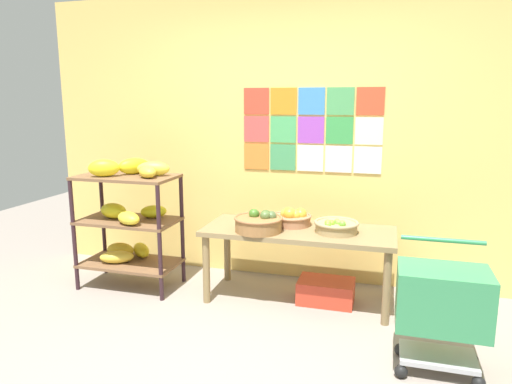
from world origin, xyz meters
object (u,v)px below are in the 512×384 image
at_px(banana_shelf_unit, 129,215).
at_px(shopping_cart, 442,303).
at_px(fruit_basket_centre, 259,222).
at_px(produce_crate_under_table, 326,291).
at_px(fruit_basket_back_left, 336,226).
at_px(display_table, 299,237).
at_px(fruit_basket_left, 292,218).

height_order(banana_shelf_unit, shopping_cart, banana_shelf_unit).
relative_size(fruit_basket_centre, produce_crate_under_table, 0.87).
bearing_deg(banana_shelf_unit, fruit_basket_back_left, 2.26).
distance_m(banana_shelf_unit, fruit_basket_back_left, 1.83).
bearing_deg(fruit_basket_centre, produce_crate_under_table, 17.58).
bearing_deg(produce_crate_under_table, shopping_cart, -45.88).
xyz_separation_m(display_table, fruit_basket_left, (-0.08, 0.10, 0.14)).
height_order(fruit_basket_centre, shopping_cart, shopping_cart).
height_order(fruit_basket_centre, produce_crate_under_table, fruit_basket_centre).
xyz_separation_m(banana_shelf_unit, shopping_cart, (2.56, -0.72, -0.20)).
height_order(banana_shelf_unit, fruit_basket_centre, banana_shelf_unit).
height_order(display_table, fruit_basket_centre, fruit_basket_centre).
distance_m(banana_shelf_unit, fruit_basket_left, 1.45).
distance_m(banana_shelf_unit, produce_crate_under_table, 1.85).
height_order(fruit_basket_left, shopping_cart, shopping_cart).
xyz_separation_m(fruit_basket_back_left, produce_crate_under_table, (-0.07, 0.04, -0.58)).
xyz_separation_m(fruit_basket_centre, produce_crate_under_table, (0.54, 0.17, -0.60)).
bearing_deg(shopping_cart, fruit_basket_centre, 151.28).
xyz_separation_m(banana_shelf_unit, fruit_basket_centre, (1.22, -0.05, 0.04)).
height_order(fruit_basket_back_left, shopping_cart, shopping_cart).
distance_m(display_table, fruit_basket_centre, 0.37).
bearing_deg(fruit_basket_back_left, display_table, 175.00).
bearing_deg(fruit_basket_back_left, shopping_cart, -47.00).
xyz_separation_m(display_table, fruit_basket_centre, (-0.30, -0.15, 0.15)).
bearing_deg(banana_shelf_unit, display_table, 3.73).
relative_size(produce_crate_under_table, shopping_cart, 0.57).
height_order(fruit_basket_back_left, produce_crate_under_table, fruit_basket_back_left).
bearing_deg(display_table, shopping_cart, -37.99).
distance_m(fruit_basket_centre, shopping_cart, 1.51).
height_order(display_table, fruit_basket_back_left, fruit_basket_back_left).
bearing_deg(fruit_basket_left, produce_crate_under_table, -15.33).
distance_m(fruit_basket_back_left, shopping_cart, 1.10).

